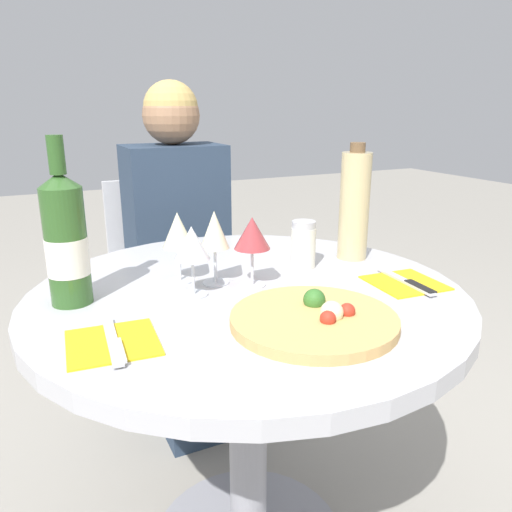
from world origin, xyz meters
TOP-DOWN VIEW (x-y plane):
  - dining_table at (0.00, 0.00)m, footprint 0.95×0.95m
  - chair_behind_diner at (0.06, 0.80)m, footprint 0.43×0.43m
  - seated_diner at (0.06, 0.66)m, footprint 0.33×0.45m
  - pizza_large at (0.04, -0.22)m, footprint 0.31×0.31m
  - wine_bottle at (-0.35, 0.09)m, footprint 0.08×0.08m
  - tall_carafe at (0.35, 0.09)m, footprint 0.08×0.08m
  - sugar_shaker at (0.19, 0.08)m, footprint 0.06×0.06m
  - wine_glass_center at (-0.05, 0.07)m, footprint 0.07×0.07m
  - wine_glass_back_left at (-0.12, 0.11)m, footprint 0.07×0.07m
  - wine_glass_front_left at (-0.12, 0.02)m, footprint 0.08×0.08m
  - wine_glass_front_right at (0.02, 0.02)m, footprint 0.08×0.08m
  - place_setting_left at (-0.32, -0.14)m, footprint 0.16×0.19m
  - place_setting_right at (0.34, -0.13)m, footprint 0.16×0.19m

SIDE VIEW (x-z plane):
  - chair_behind_diner at x=0.06m, z-range 0.00..0.83m
  - seated_diner at x=0.06m, z-range -0.05..1.13m
  - dining_table at x=0.00m, z-range 0.20..0.92m
  - place_setting_left at x=-0.32m, z-range 0.71..0.72m
  - place_setting_right at x=0.34m, z-range 0.71..0.72m
  - pizza_large at x=0.04m, z-range 0.70..0.75m
  - sugar_shaker at x=0.19m, z-range 0.71..0.83m
  - wine_glass_front_left at x=-0.12m, z-range 0.75..0.90m
  - wine_glass_back_left at x=-0.12m, z-range 0.75..0.91m
  - wine_glass_front_right at x=0.02m, z-range 0.75..0.91m
  - wine_glass_center at x=-0.05m, z-range 0.75..0.92m
  - wine_bottle at x=-0.35m, z-range 0.67..1.01m
  - tall_carafe at x=0.35m, z-range 0.70..1.00m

